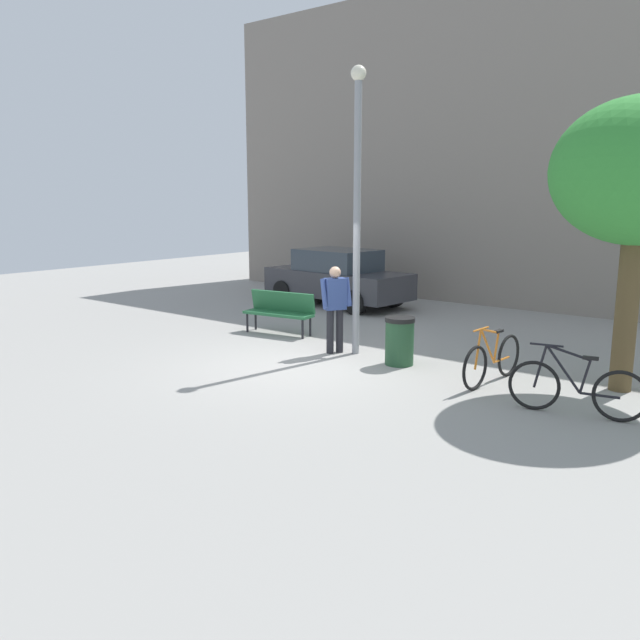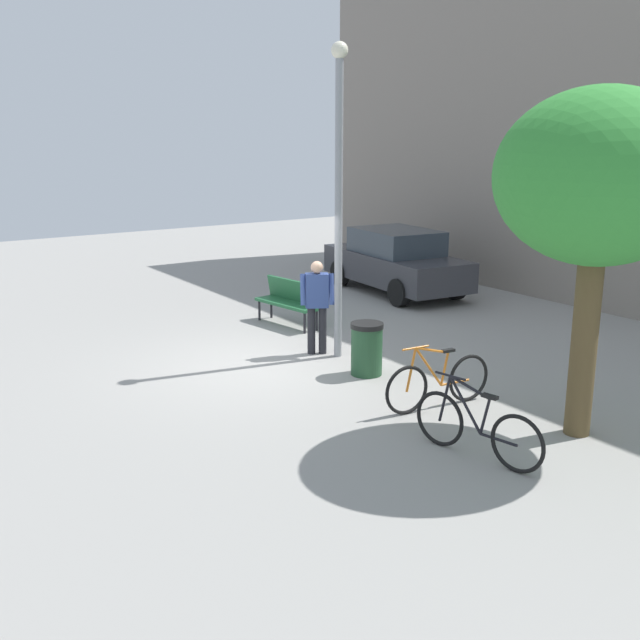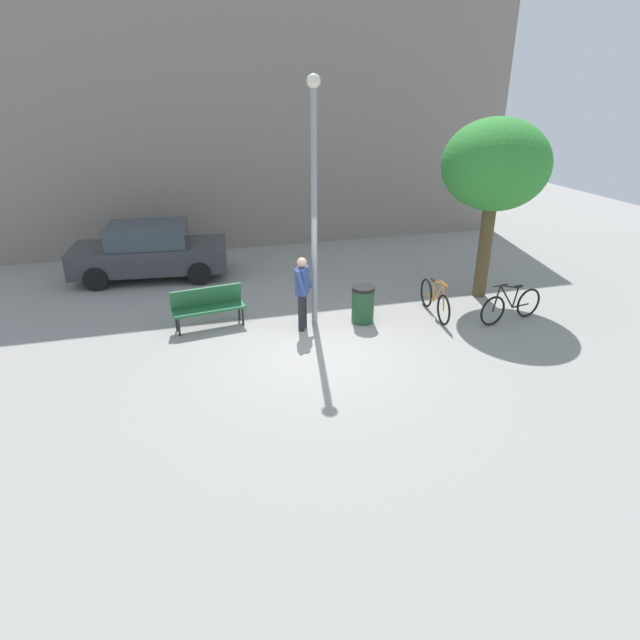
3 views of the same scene
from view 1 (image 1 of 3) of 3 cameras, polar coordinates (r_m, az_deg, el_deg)
The scene contains 10 objects.
ground_plane at distance 11.35m, azimuth -1.90°, elevation -4.09°, with size 36.00×36.00×0.00m, color gray.
building_facade at distance 18.88m, azimuth 16.51°, elevation 14.78°, with size 18.10×2.00×8.71m, color gray.
lamppost at distance 11.88m, azimuth 3.37°, elevation 11.27°, with size 0.28×0.28×5.25m.
person_by_lamppost at distance 12.06m, azimuth 1.36°, elevation 1.50°, with size 0.49×0.63×1.67m.
park_bench at distance 13.92m, azimuth -3.61°, elevation 0.99°, with size 1.65×0.70×0.92m.
plaza_tree at distance 10.57m, azimuth 26.78°, elevation 11.64°, with size 2.54×2.54×4.40m.
bicycle_orange at distance 10.55m, azimuth 15.23°, elevation -3.48°, with size 0.22×1.81×0.97m.
bicycle_black at distance 9.35m, azimuth 21.99°, elevation -5.74°, with size 1.79×0.39×0.97m.
parked_car_charcoal at distance 17.63m, azimuth 1.57°, elevation 3.86°, with size 4.35×2.16×1.55m.
trash_bin at distance 11.39m, azimuth 7.17°, elevation -1.86°, with size 0.54×0.54×0.86m.
Camera 1 is at (7.03, -8.41, 2.93)m, focal length 35.59 mm.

